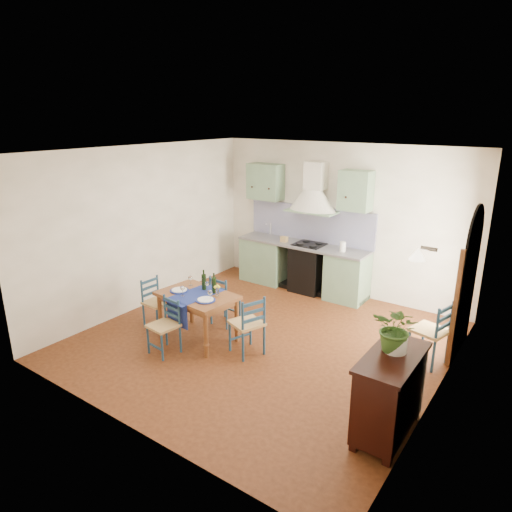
% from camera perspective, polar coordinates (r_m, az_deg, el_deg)
% --- Properties ---
extents(floor, '(5.00, 5.00, 0.00)m').
position_cam_1_polar(floor, '(7.03, 0.92, -10.45)').
color(floor, '#3F1E0D').
rests_on(floor, ground).
extents(back_wall, '(5.00, 0.96, 2.80)m').
position_cam_1_polar(back_wall, '(8.71, 6.94, 2.41)').
color(back_wall, white).
rests_on(back_wall, ground).
extents(right_wall, '(0.26, 5.00, 2.80)m').
position_cam_1_polar(right_wall, '(5.84, 23.32, -3.56)').
color(right_wall, white).
rests_on(right_wall, ground).
extents(left_wall, '(0.04, 5.00, 2.80)m').
position_cam_1_polar(left_wall, '(8.12, -13.77, 3.47)').
color(left_wall, white).
rests_on(left_wall, ground).
extents(ceiling, '(5.00, 5.00, 0.01)m').
position_cam_1_polar(ceiling, '(6.24, 1.05, 12.98)').
color(ceiling, silver).
rests_on(ceiling, back_wall).
extents(dining_table, '(1.21, 0.93, 1.04)m').
position_cam_1_polar(dining_table, '(6.86, -7.37, -5.39)').
color(dining_table, brown).
rests_on(dining_table, ground).
extents(chair_near, '(0.41, 0.41, 0.81)m').
position_cam_1_polar(chair_near, '(6.65, -11.30, -8.52)').
color(chair_near, navy).
rests_on(chair_near, ground).
extents(chair_far, '(0.40, 0.40, 0.83)m').
position_cam_1_polar(chair_far, '(7.38, -4.01, -5.40)').
color(chair_far, navy).
rests_on(chair_far, ground).
extents(chair_left, '(0.39, 0.39, 0.80)m').
position_cam_1_polar(chair_left, '(7.45, -12.36, -5.68)').
color(chair_left, navy).
rests_on(chair_left, ground).
extents(chair_right, '(0.53, 0.53, 0.88)m').
position_cam_1_polar(chair_right, '(6.47, -1.01, -8.54)').
color(chair_right, navy).
rests_on(chair_right, ground).
extents(chair_spare, '(0.52, 0.52, 0.92)m').
position_cam_1_polar(chair_spare, '(6.66, 21.15, -8.83)').
color(chair_spare, navy).
rests_on(chair_spare, ground).
extents(sideboard, '(0.50, 1.05, 0.94)m').
position_cam_1_polar(sideboard, '(5.16, 16.31, -15.97)').
color(sideboard, black).
rests_on(sideboard, ground).
extents(potted_plant, '(0.46, 0.40, 0.51)m').
position_cam_1_polar(potted_plant, '(4.91, 17.19, -8.70)').
color(potted_plant, '#376123').
rests_on(potted_plant, sideboard).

